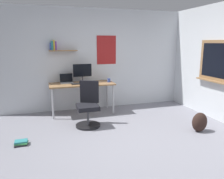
{
  "coord_description": "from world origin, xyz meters",
  "views": [
    {
      "loc": [
        -1.32,
        -3.31,
        1.75
      ],
      "look_at": [
        -0.08,
        0.71,
        0.85
      ],
      "focal_mm": 35.57,
      "sensor_mm": 36.0,
      "label": 1
    }
  ],
  "objects_px": {
    "office_chair": "(88,107)",
    "computer_mouse": "(91,83)",
    "laptop": "(67,81)",
    "book_stack_on_floor": "(21,143)",
    "keyboard": "(79,84)",
    "monitor_primary": "(82,72)",
    "desk": "(82,86)",
    "coffee_mug": "(109,80)",
    "backpack": "(200,122)"
  },
  "relations": [
    {
      "from": "book_stack_on_floor",
      "to": "coffee_mug",
      "type": "bearing_deg",
      "value": 35.5
    },
    {
      "from": "laptop",
      "to": "computer_mouse",
      "type": "relative_size",
      "value": 2.98
    },
    {
      "from": "desk",
      "to": "monitor_primary",
      "type": "relative_size",
      "value": 3.39
    },
    {
      "from": "desk",
      "to": "backpack",
      "type": "height_order",
      "value": "desk"
    },
    {
      "from": "monitor_primary",
      "to": "book_stack_on_floor",
      "type": "bearing_deg",
      "value": -130.97
    },
    {
      "from": "computer_mouse",
      "to": "backpack",
      "type": "xyz_separation_m",
      "value": [
        1.82,
        -1.8,
        -0.58
      ]
    },
    {
      "from": "computer_mouse",
      "to": "coffee_mug",
      "type": "relative_size",
      "value": 1.13
    },
    {
      "from": "desk",
      "to": "office_chair",
      "type": "height_order",
      "value": "office_chair"
    },
    {
      "from": "office_chair",
      "to": "coffee_mug",
      "type": "relative_size",
      "value": 10.33
    },
    {
      "from": "coffee_mug",
      "to": "book_stack_on_floor",
      "type": "relative_size",
      "value": 0.38
    },
    {
      "from": "office_chair",
      "to": "book_stack_on_floor",
      "type": "bearing_deg",
      "value": -156.08
    },
    {
      "from": "desk",
      "to": "coffee_mug",
      "type": "relative_size",
      "value": 17.09
    },
    {
      "from": "office_chair",
      "to": "laptop",
      "type": "relative_size",
      "value": 3.06
    },
    {
      "from": "keyboard",
      "to": "book_stack_on_floor",
      "type": "xyz_separation_m",
      "value": [
        -1.25,
        -1.39,
        -0.73
      ]
    },
    {
      "from": "monitor_primary",
      "to": "keyboard",
      "type": "relative_size",
      "value": 1.25
    },
    {
      "from": "computer_mouse",
      "to": "book_stack_on_floor",
      "type": "distance_m",
      "value": 2.2
    },
    {
      "from": "office_chair",
      "to": "keyboard",
      "type": "distance_m",
      "value": 0.89
    },
    {
      "from": "coffee_mug",
      "to": "laptop",
      "type": "bearing_deg",
      "value": 169.74
    },
    {
      "from": "desk",
      "to": "laptop",
      "type": "bearing_deg",
      "value": 156.28
    },
    {
      "from": "backpack",
      "to": "book_stack_on_floor",
      "type": "relative_size",
      "value": 1.63
    },
    {
      "from": "keyboard",
      "to": "computer_mouse",
      "type": "distance_m",
      "value": 0.28
    },
    {
      "from": "keyboard",
      "to": "backpack",
      "type": "height_order",
      "value": "keyboard"
    },
    {
      "from": "monitor_primary",
      "to": "coffee_mug",
      "type": "bearing_deg",
      "value": -12.21
    },
    {
      "from": "backpack",
      "to": "book_stack_on_floor",
      "type": "height_order",
      "value": "backpack"
    },
    {
      "from": "laptop",
      "to": "monitor_primary",
      "type": "bearing_deg",
      "value": -6.99
    },
    {
      "from": "office_chair",
      "to": "computer_mouse",
      "type": "height_order",
      "value": "office_chair"
    },
    {
      "from": "laptop",
      "to": "backpack",
      "type": "bearing_deg",
      "value": -40.59
    },
    {
      "from": "laptop",
      "to": "monitor_primary",
      "type": "distance_m",
      "value": 0.45
    },
    {
      "from": "laptop",
      "to": "keyboard",
      "type": "bearing_deg",
      "value": -40.88
    },
    {
      "from": "desk",
      "to": "keyboard",
      "type": "xyz_separation_m",
      "value": [
        -0.08,
        -0.08,
        0.08
      ]
    },
    {
      "from": "coffee_mug",
      "to": "book_stack_on_floor",
      "type": "bearing_deg",
      "value": -144.5
    },
    {
      "from": "office_chair",
      "to": "keyboard",
      "type": "height_order",
      "value": "office_chair"
    },
    {
      "from": "office_chair",
      "to": "computer_mouse",
      "type": "xyz_separation_m",
      "value": [
        0.22,
        0.81,
        0.37
      ]
    },
    {
      "from": "keyboard",
      "to": "monitor_primary",
      "type": "bearing_deg",
      "value": 58.17
    },
    {
      "from": "monitor_primary",
      "to": "book_stack_on_floor",
      "type": "distance_m",
      "value": 2.32
    },
    {
      "from": "computer_mouse",
      "to": "keyboard",
      "type": "bearing_deg",
      "value": 180.0
    },
    {
      "from": "laptop",
      "to": "keyboard",
      "type": "height_order",
      "value": "laptop"
    },
    {
      "from": "laptop",
      "to": "keyboard",
      "type": "xyz_separation_m",
      "value": [
        0.28,
        -0.24,
        -0.04
      ]
    },
    {
      "from": "desk",
      "to": "keyboard",
      "type": "bearing_deg",
      "value": -133.53
    },
    {
      "from": "laptop",
      "to": "book_stack_on_floor",
      "type": "bearing_deg",
      "value": -121.01
    },
    {
      "from": "monitor_primary",
      "to": "backpack",
      "type": "distance_m",
      "value": 2.93
    },
    {
      "from": "computer_mouse",
      "to": "backpack",
      "type": "distance_m",
      "value": 2.62
    },
    {
      "from": "desk",
      "to": "keyboard",
      "type": "height_order",
      "value": "keyboard"
    },
    {
      "from": "backpack",
      "to": "coffee_mug",
      "type": "bearing_deg",
      "value": 125.86
    },
    {
      "from": "monitor_primary",
      "to": "coffee_mug",
      "type": "relative_size",
      "value": 5.04
    },
    {
      "from": "laptop",
      "to": "keyboard",
      "type": "distance_m",
      "value": 0.37
    },
    {
      "from": "office_chair",
      "to": "keyboard",
      "type": "relative_size",
      "value": 2.57
    },
    {
      "from": "monitor_primary",
      "to": "computer_mouse",
      "type": "relative_size",
      "value": 4.46
    },
    {
      "from": "desk",
      "to": "backpack",
      "type": "relative_size",
      "value": 4.03
    },
    {
      "from": "monitor_primary",
      "to": "desk",
      "type": "bearing_deg",
      "value": -110.13
    }
  ]
}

